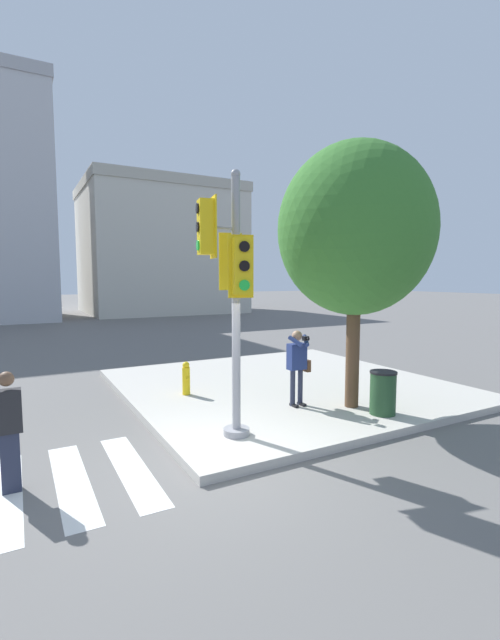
{
  "coord_description": "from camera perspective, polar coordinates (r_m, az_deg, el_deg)",
  "views": [
    {
      "loc": [
        -2.64,
        -5.87,
        2.92
      ],
      "look_at": [
        1.35,
        1.41,
        2.12
      ],
      "focal_mm": 24.0,
      "sensor_mm": 36.0,
      "label": 1
    }
  ],
  "objects": [
    {
      "name": "trash_bin",
      "position": [
        9.26,
        17.3,
        -9.23
      ],
      "size": [
        0.55,
        0.55,
        0.89
      ],
      "color": "#234728",
      "rests_on": "sidewalk_corner"
    },
    {
      "name": "traffic_signal_pole",
      "position": [
        7.33,
        -2.75,
        5.46
      ],
      "size": [
        0.96,
        1.34,
        4.59
      ],
      "color": "#939399",
      "rests_on": "sidewalk_corner"
    },
    {
      "name": "pedestrian_distant",
      "position": [
        6.82,
        -29.47,
        -12.49
      ],
      "size": [
        0.34,
        0.2,
        1.68
      ],
      "color": "#282D42",
      "rests_on": "ground_plane"
    },
    {
      "name": "person_photographer",
      "position": [
        9.37,
        6.37,
        -5.44
      ],
      "size": [
        0.58,
        0.54,
        1.65
      ],
      "color": "black",
      "rests_on": "sidewalk_corner"
    },
    {
      "name": "ground_plane",
      "position": [
        7.07,
        -4.36,
        -18.87
      ],
      "size": [
        160.0,
        160.0,
        0.0
      ],
      "primitive_type": "plane",
      "color": "slate"
    },
    {
      "name": "building_right",
      "position": [
        39.36,
        -12.02,
        9.15
      ],
      "size": [
        12.68,
        11.61,
        10.95
      ],
      "color": "beige",
      "rests_on": "ground_plane"
    },
    {
      "name": "fire_hydrant",
      "position": [
        10.4,
        -8.51,
        -7.69
      ],
      "size": [
        0.18,
        0.24,
        0.8
      ],
      "color": "yellow",
      "rests_on": "sidewalk_corner"
    },
    {
      "name": "sidewalk_corner",
      "position": [
        11.56,
        4.4,
        -8.72
      ],
      "size": [
        8.0,
        8.0,
        0.16
      ],
      "color": "#BCB7AD",
      "rests_on": "ground_plane"
    },
    {
      "name": "street_tree",
      "position": [
        9.38,
        13.88,
        11.54
      ],
      "size": [
        3.26,
        3.26,
        5.58
      ],
      "color": "brown",
      "rests_on": "sidewalk_corner"
    }
  ]
}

